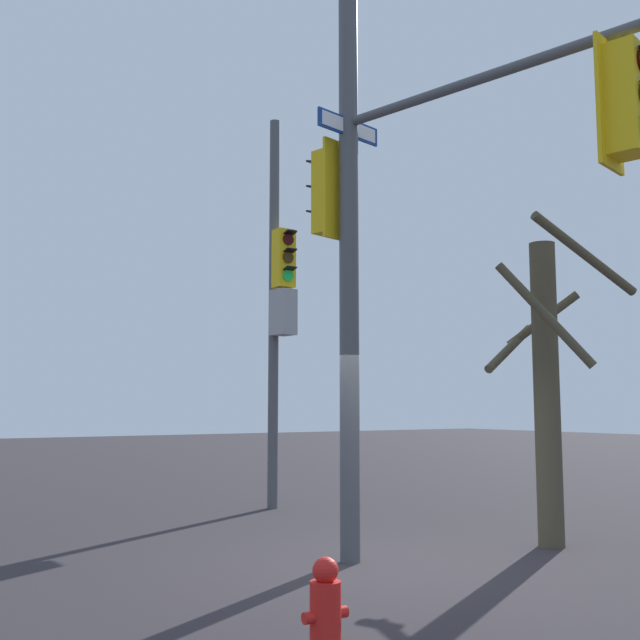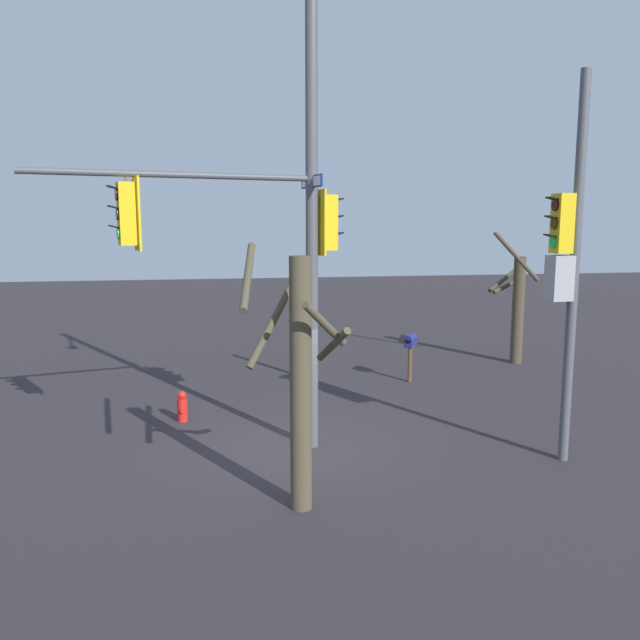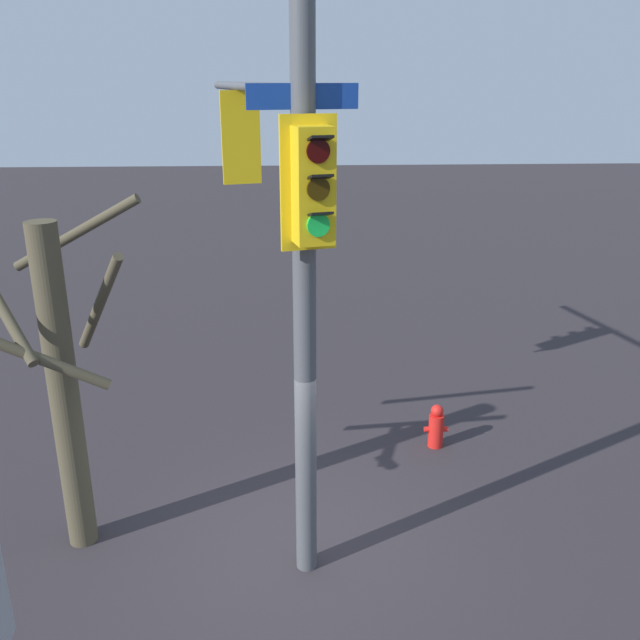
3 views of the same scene
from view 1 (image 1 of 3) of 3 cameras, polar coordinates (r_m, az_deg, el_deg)
The scene contains 5 objects.
ground_plane at distance 9.46m, azimuth 3.99°, elevation -17.86°, with size 80.00×80.00×0.00m, color #2E292D.
main_signal_pole_assembly at distance 9.72m, azimuth 5.60°, elevation 13.70°, with size 3.07×5.94×9.95m.
secondary_pole_assembly at distance 14.36m, azimuth -3.13°, elevation 1.66°, with size 0.38×0.73×7.40m.
fire_hydrant at distance 6.16m, azimuth 0.41°, elevation -20.81°, with size 0.38×0.24×0.73m.
bare_tree_behind_pole at distance 10.88m, azimuth 16.61°, elevation -4.22°, with size 1.72×1.74×4.32m.
Camera 1 is at (5.56, 7.42, 1.87)m, focal length 42.78 mm.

